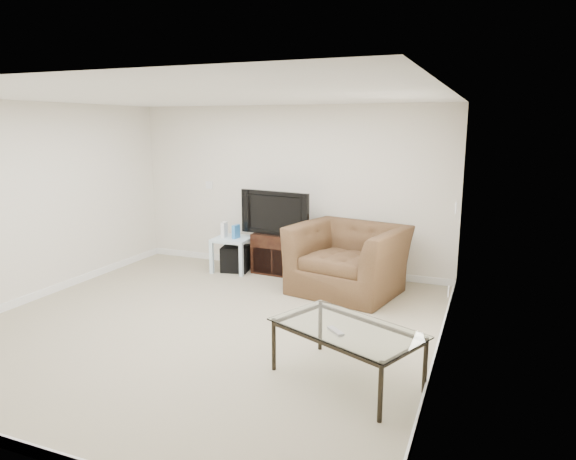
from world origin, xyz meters
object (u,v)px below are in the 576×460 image
at_px(tv_stand, 280,253).
at_px(subwoofer, 236,259).
at_px(recliner, 348,248).
at_px(television, 278,212).
at_px(coffee_table, 346,354).
at_px(side_table, 233,254).

relative_size(tv_stand, subwoofer, 1.85).
height_order(tv_stand, recliner, recliner).
bearing_deg(recliner, subwoofer, -178.48).
bearing_deg(recliner, tv_stand, 169.27).
bearing_deg(tv_stand, television, -90.00).
bearing_deg(coffee_table, television, 122.97).
bearing_deg(tv_stand, recliner, -18.33).
bearing_deg(side_table, subwoofer, 36.64).
bearing_deg(coffee_table, tv_stand, 122.67).
xyz_separation_m(television, side_table, (-0.69, -0.15, -0.67)).
relative_size(tv_stand, television, 0.69).
distance_m(side_table, coffee_table, 3.72).
bearing_deg(side_table, tv_stand, 14.78).
bearing_deg(television, recliner, -12.90).
height_order(tv_stand, side_table, tv_stand).
bearing_deg(tv_stand, subwoofer, -162.14).
distance_m(television, coffee_table, 3.48).
bearing_deg(coffee_table, subwoofer, 132.67).
height_order(television, recliner, television).
relative_size(subwoofer, coffee_table, 0.31).
xyz_separation_m(tv_stand, recliner, (1.21, -0.50, 0.30)).
height_order(subwoofer, coffee_table, coffee_table).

